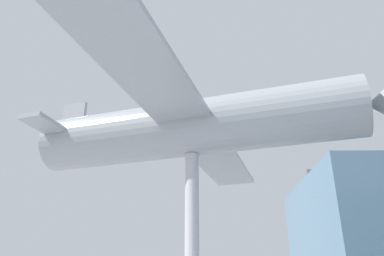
{
  "coord_description": "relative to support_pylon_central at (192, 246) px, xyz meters",
  "views": [
    {
      "loc": [
        13.28,
        0.16,
        1.85
      ],
      "look_at": [
        0.0,
        0.0,
        7.68
      ],
      "focal_mm": 35.0,
      "sensor_mm": 36.0,
      "label": 1
    }
  ],
  "objects": [
    {
      "name": "support_pylon_central",
      "position": [
        0.0,
        0.0,
        0.0
      ],
      "size": [
        0.5,
        0.5,
        6.59
      ],
      "color": "#B7B7BC",
      "rests_on": "ground_plane"
    },
    {
      "name": "suspended_airplane",
      "position": [
        0.09,
        0.3,
        4.4
      ],
      "size": [
        16.52,
        14.05,
        3.02
      ],
      "rotation": [
        0.0,
        0.0,
        -0.3
      ],
      "color": "#93999E",
      "rests_on": "support_pylon_central"
    }
  ]
}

